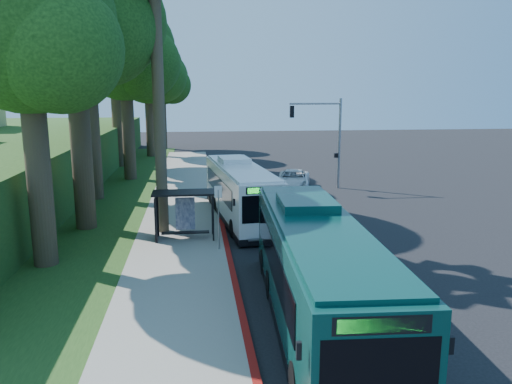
{
  "coord_description": "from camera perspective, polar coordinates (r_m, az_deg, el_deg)",
  "views": [
    {
      "loc": [
        -6.46,
        -27.76,
        7.43
      ],
      "look_at": [
        -2.88,
        1.0,
        1.64
      ],
      "focal_mm": 35.0,
      "sensor_mm": 36.0,
      "label": 1
    }
  ],
  "objects": [
    {
      "name": "bus_shelter",
      "position": [
        25.53,
        -8.71,
        -1.55
      ],
      "size": [
        3.2,
        1.51,
        2.55
      ],
      "color": "black",
      "rests_on": "ground"
    },
    {
      "name": "tree_5",
      "position": [
        67.87,
        -10.69,
        12.4
      ],
      "size": [
        7.35,
        7.0,
        12.86
      ],
      "color": "#382B1E",
      "rests_on": "ground"
    },
    {
      "name": "sidewalk",
      "position": [
        28.73,
        -8.55,
        -3.69
      ],
      "size": [
        4.5,
        70.0,
        0.12
      ],
      "primitive_type": "cube",
      "color": "gray",
      "rests_on": "ground"
    },
    {
      "name": "pickup",
      "position": [
        39.06,
        4.27,
        1.41
      ],
      "size": [
        3.67,
        5.77,
        1.48
      ],
      "primitive_type": "imported",
      "rotation": [
        0.0,
        0.0,
        -0.24
      ],
      "color": "silver",
      "rests_on": "ground"
    },
    {
      "name": "ground",
      "position": [
        29.45,
        5.82,
        -3.37
      ],
      "size": [
        140.0,
        140.0,
        0.0
      ],
      "primitive_type": "plane",
      "color": "black",
      "rests_on": "ground"
    },
    {
      "name": "traffic_signal_pole",
      "position": [
        39.24,
        8.11,
        6.79
      ],
      "size": [
        4.1,
        0.3,
        7.0
      ],
      "color": "gray",
      "rests_on": "ground"
    },
    {
      "name": "tree_6",
      "position": [
        22.79,
        -24.51,
        16.06
      ],
      "size": [
        7.56,
        7.2,
        13.74
      ],
      "color": "#382B1E",
      "rests_on": "ground"
    },
    {
      "name": "tree_0",
      "position": [
        28.62,
        -20.06,
        18.22
      ],
      "size": [
        8.4,
        8.0,
        15.7
      ],
      "color": "#382B1E",
      "rests_on": "ground"
    },
    {
      "name": "tree_2",
      "position": [
        44.18,
        -14.65,
        14.9
      ],
      "size": [
        8.82,
        8.4,
        15.12
      ],
      "color": "#382B1E",
      "rests_on": "ground"
    },
    {
      "name": "tree_1",
      "position": [
        36.78,
        -18.92,
        19.01
      ],
      "size": [
        10.5,
        10.0,
        18.26
      ],
      "color": "#382B1E",
      "rests_on": "ground"
    },
    {
      "name": "teal_bus",
      "position": [
        16.28,
        6.87,
        -8.83
      ],
      "size": [
        3.37,
        12.83,
        3.79
      ],
      "rotation": [
        0.0,
        0.0,
        -0.05
      ],
      "color": "#0A3732",
      "rests_on": "ground"
    },
    {
      "name": "tree_3",
      "position": [
        52.46,
        -15.82,
        15.87
      ],
      "size": [
        10.08,
        9.6,
        17.28
      ],
      "color": "#382B1E",
      "rests_on": "ground"
    },
    {
      "name": "tree_4",
      "position": [
        59.99,
        -12.15,
        13.25
      ],
      "size": [
        8.4,
        8.0,
        14.14
      ],
      "color": "#382B1E",
      "rests_on": "ground"
    },
    {
      "name": "white_bus",
      "position": [
        29.66,
        -1.85,
        0.15
      ],
      "size": [
        3.69,
        11.85,
        3.47
      ],
      "rotation": [
        0.0,
        0.0,
        0.1
      ],
      "color": "white",
      "rests_on": "ground"
    },
    {
      "name": "grass_verge",
      "position": [
        34.21,
        -17.95,
        -1.75
      ],
      "size": [
        8.0,
        70.0,
        0.06
      ],
      "primitive_type": "cube",
      "color": "#234719",
      "rests_on": "ground"
    },
    {
      "name": "stop_sign_pole",
      "position": [
        23.4,
        -4.32,
        -1.94
      ],
      "size": [
        0.35,
        0.06,
        3.17
      ],
      "color": "gray",
      "rests_on": "ground"
    },
    {
      "name": "red_curb",
      "position": [
        24.91,
        -3.44,
        -5.91
      ],
      "size": [
        0.25,
        30.0,
        0.13
      ],
      "primitive_type": "cube",
      "color": "maroon",
      "rests_on": "ground"
    }
  ]
}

